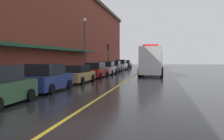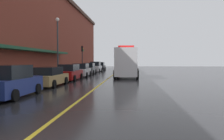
{
  "view_description": "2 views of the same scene",
  "coord_description": "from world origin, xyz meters",
  "px_view_note": "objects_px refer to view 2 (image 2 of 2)",
  "views": [
    {
      "loc": [
        3.34,
        -7.13,
        2.19
      ],
      "look_at": [
        -1.7,
        17.76,
        0.94
      ],
      "focal_mm": 39.26,
      "sensor_mm": 36.0,
      "label": 1
    },
    {
      "loc": [
        2.72,
        -4.5,
        2.06
      ],
      "look_at": [
        0.24,
        24.24,
        0.89
      ],
      "focal_mm": 36.89,
      "sensor_mm": 36.0,
      "label": 2
    }
  ],
  "objects_px": {
    "parked_car_1": "(11,82)",
    "parked_car_5": "(89,69)",
    "parked_car_2": "(49,77)",
    "parking_meter_1": "(82,67)",
    "street_lamp_left": "(58,41)",
    "traffic_light_near": "(82,54)",
    "parked_car_6": "(96,67)",
    "parked_car_7": "(100,67)",
    "parking_meter_2": "(71,68)",
    "parked_car_4": "(81,70)",
    "parking_meter_3": "(86,66)",
    "box_truck": "(127,63)",
    "parked_car_3": "(70,73)"
  },
  "relations": [
    {
      "from": "parked_car_1",
      "to": "parked_car_5",
      "type": "distance_m",
      "value": 23.48
    },
    {
      "from": "parked_car_2",
      "to": "parking_meter_1",
      "type": "height_order",
      "value": "parked_car_2"
    },
    {
      "from": "parked_car_1",
      "to": "parking_meter_1",
      "type": "height_order",
      "value": "parked_car_1"
    },
    {
      "from": "street_lamp_left",
      "to": "traffic_light_near",
      "type": "relative_size",
      "value": 1.61
    },
    {
      "from": "parked_car_6",
      "to": "street_lamp_left",
      "type": "relative_size",
      "value": 0.64
    },
    {
      "from": "traffic_light_near",
      "to": "parked_car_7",
      "type": "bearing_deg",
      "value": 83.28
    },
    {
      "from": "parking_meter_2",
      "to": "street_lamp_left",
      "type": "xyz_separation_m",
      "value": [
        -0.6,
        -3.74,
        3.34
      ]
    },
    {
      "from": "parked_car_4",
      "to": "parking_meter_3",
      "type": "xyz_separation_m",
      "value": [
        -1.48,
        10.23,
        0.26
      ]
    },
    {
      "from": "parked_car_4",
      "to": "parking_meter_2",
      "type": "relative_size",
      "value": 3.54
    },
    {
      "from": "parked_car_6",
      "to": "parking_meter_3",
      "type": "xyz_separation_m",
      "value": [
        -1.42,
        -2.27,
        0.18
      ]
    },
    {
      "from": "parked_car_6",
      "to": "parking_meter_2",
      "type": "relative_size",
      "value": 3.33
    },
    {
      "from": "parked_car_4",
      "to": "traffic_light_near",
      "type": "height_order",
      "value": "traffic_light_near"
    },
    {
      "from": "parked_car_7",
      "to": "parking_meter_3",
      "type": "distance_m",
      "value": 8.46
    },
    {
      "from": "parked_car_6",
      "to": "parking_meter_1",
      "type": "bearing_deg",
      "value": 165.66
    },
    {
      "from": "street_lamp_left",
      "to": "box_truck",
      "type": "bearing_deg",
      "value": 15.38
    },
    {
      "from": "parked_car_2",
      "to": "parking_meter_3",
      "type": "distance_m",
      "value": 21.62
    },
    {
      "from": "parked_car_2",
      "to": "parked_car_4",
      "type": "xyz_separation_m",
      "value": [
        0.12,
        11.34,
        0.06
      ]
    },
    {
      "from": "parked_car_3",
      "to": "street_lamp_left",
      "type": "relative_size",
      "value": 0.7
    },
    {
      "from": "parked_car_6",
      "to": "parking_meter_1",
      "type": "relative_size",
      "value": 3.33
    },
    {
      "from": "box_truck",
      "to": "parking_meter_3",
      "type": "height_order",
      "value": "box_truck"
    },
    {
      "from": "parked_car_3",
      "to": "street_lamp_left",
      "type": "height_order",
      "value": "street_lamp_left"
    },
    {
      "from": "parked_car_6",
      "to": "parked_car_1",
      "type": "bearing_deg",
      "value": 179.91
    },
    {
      "from": "parking_meter_3",
      "to": "parked_car_4",
      "type": "bearing_deg",
      "value": -81.78
    },
    {
      "from": "parked_car_4",
      "to": "parking_meter_1",
      "type": "xyz_separation_m",
      "value": [
        -1.48,
        7.01,
        0.26
      ]
    },
    {
      "from": "parked_car_3",
      "to": "street_lamp_left",
      "type": "xyz_separation_m",
      "value": [
        -2.1,
        2.55,
        3.61
      ]
    },
    {
      "from": "parked_car_6",
      "to": "street_lamp_left",
      "type": "distance_m",
      "value": 16.12
    },
    {
      "from": "parked_car_5",
      "to": "parking_meter_3",
      "type": "xyz_separation_m",
      "value": [
        -1.33,
        3.88,
        0.26
      ]
    },
    {
      "from": "parked_car_4",
      "to": "box_truck",
      "type": "xyz_separation_m",
      "value": [
        6.0,
        -0.87,
        0.98
      ]
    },
    {
      "from": "parked_car_1",
      "to": "parked_car_6",
      "type": "height_order",
      "value": "parked_car_6"
    },
    {
      "from": "parking_meter_2",
      "to": "street_lamp_left",
      "type": "height_order",
      "value": "street_lamp_left"
    },
    {
      "from": "box_truck",
      "to": "parking_meter_1",
      "type": "relative_size",
      "value": 5.94
    },
    {
      "from": "street_lamp_left",
      "to": "parking_meter_2",
      "type": "bearing_deg",
      "value": 80.89
    },
    {
      "from": "parked_car_7",
      "to": "parking_meter_2",
      "type": "distance_m",
      "value": 17.98
    },
    {
      "from": "parked_car_7",
      "to": "parked_car_1",
      "type": "bearing_deg",
      "value": 178.39
    },
    {
      "from": "parked_car_5",
      "to": "parking_meter_2",
      "type": "distance_m",
      "value": 5.86
    },
    {
      "from": "parked_car_4",
      "to": "parked_car_7",
      "type": "bearing_deg",
      "value": -1.24
    },
    {
      "from": "parking_meter_2",
      "to": "parked_car_5",
      "type": "bearing_deg",
      "value": 76.84
    },
    {
      "from": "parking_meter_3",
      "to": "parked_car_1",
      "type": "bearing_deg",
      "value": -87.28
    },
    {
      "from": "parked_car_7",
      "to": "parking_meter_1",
      "type": "relative_size",
      "value": 3.66
    },
    {
      "from": "parked_car_2",
      "to": "parking_meter_1",
      "type": "xyz_separation_m",
      "value": [
        -1.35,
        18.35,
        0.32
      ]
    },
    {
      "from": "box_truck",
      "to": "traffic_light_near",
      "type": "distance_m",
      "value": 11.13
    },
    {
      "from": "street_lamp_left",
      "to": "parking_meter_1",
      "type": "bearing_deg",
      "value": 86.6
    },
    {
      "from": "parked_car_2",
      "to": "parked_car_7",
      "type": "distance_m",
      "value": 29.92
    },
    {
      "from": "parked_car_7",
      "to": "street_lamp_left",
      "type": "bearing_deg",
      "value": 173.29
    },
    {
      "from": "parked_car_1",
      "to": "parking_meter_2",
      "type": "distance_m",
      "value": 17.82
    },
    {
      "from": "parked_car_4",
      "to": "parked_car_7",
      "type": "distance_m",
      "value": 18.57
    },
    {
      "from": "parked_car_6",
      "to": "parked_car_7",
      "type": "height_order",
      "value": "parked_car_6"
    },
    {
      "from": "parked_car_5",
      "to": "parking_meter_3",
      "type": "distance_m",
      "value": 4.11
    },
    {
      "from": "parking_meter_1",
      "to": "box_truck",
      "type": "bearing_deg",
      "value": -46.53
    },
    {
      "from": "parked_car_3",
      "to": "parking_meter_3",
      "type": "height_order",
      "value": "parked_car_3"
    }
  ]
}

